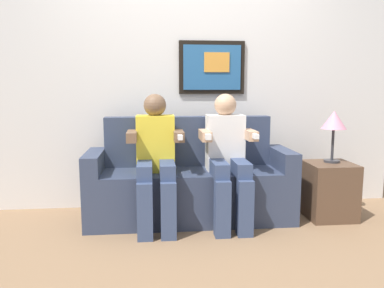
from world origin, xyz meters
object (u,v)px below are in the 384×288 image
side_table_right (329,190)px  table_lamp (334,122)px  couch (190,184)px  person_on_left (156,156)px  person_on_right (227,154)px

side_table_right → table_lamp: 0.61m
couch → table_lamp: bearing=-3.0°
person_on_left → couch: bearing=29.0°
couch → side_table_right: couch is taller
couch → person_on_left: (-0.30, -0.17, 0.29)m
person_on_right → side_table_right: 1.01m
person_on_right → side_table_right: person_on_right is taller
couch → table_lamp: 1.38m
person_on_right → table_lamp: size_ratio=2.41×
couch → person_on_right: (0.30, -0.17, 0.29)m
couch → person_on_left: 0.45m
person_on_left → person_on_right: size_ratio=1.00×
side_table_right → table_lamp: table_lamp is taller
couch → person_on_right: bearing=-29.0°
person_on_right → side_table_right: size_ratio=2.22×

